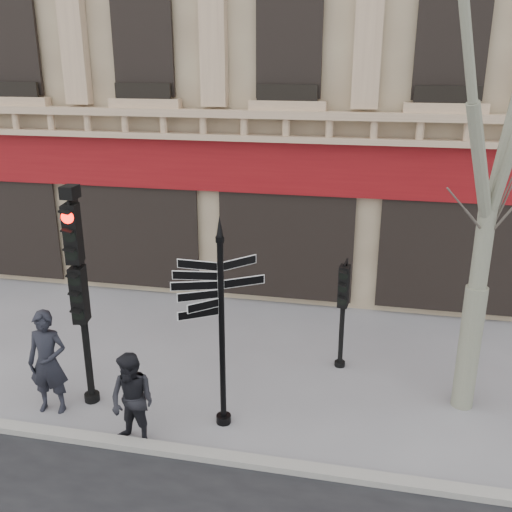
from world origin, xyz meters
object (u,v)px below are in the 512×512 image
at_px(traffic_signal_main, 78,271).
at_px(pedestrian_b, 132,401).
at_px(plane_tree, 512,37).
at_px(fingerpost, 221,290).
at_px(pedestrian_a, 48,362).
at_px(traffic_signal_secondary, 343,297).

relative_size(traffic_signal_main, pedestrian_b, 2.47).
bearing_deg(plane_tree, fingerpost, -161.00).
relative_size(pedestrian_a, pedestrian_b, 1.17).
bearing_deg(plane_tree, pedestrian_a, -166.93).
bearing_deg(pedestrian_a, fingerpost, -2.15).
bearing_deg(traffic_signal_main, plane_tree, 0.26).
bearing_deg(fingerpost, traffic_signal_main, 154.07).
xyz_separation_m(plane_tree, pedestrian_a, (-7.31, -1.70, -5.40)).
relative_size(plane_tree, pedestrian_b, 5.47).
bearing_deg(fingerpost, traffic_signal_secondary, 29.56).
height_order(traffic_signal_secondary, plane_tree, plane_tree).
xyz_separation_m(fingerpost, traffic_signal_secondary, (1.86, 2.39, -0.97)).
distance_m(traffic_signal_main, plane_tree, 7.85).
bearing_deg(fingerpost, pedestrian_a, 162.16).
relative_size(fingerpost, plane_tree, 0.41).
bearing_deg(fingerpost, plane_tree, -3.60).
distance_m(traffic_signal_secondary, pedestrian_a, 5.69).
bearing_deg(pedestrian_b, fingerpost, 49.66).
bearing_deg(pedestrian_a, traffic_signal_secondary, 21.07).
relative_size(fingerpost, traffic_signal_main, 0.92).
bearing_deg(traffic_signal_secondary, pedestrian_a, -146.53).
bearing_deg(traffic_signal_main, pedestrian_b, -48.77).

